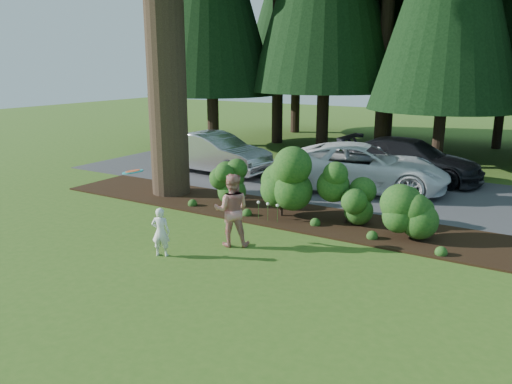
{
  "coord_description": "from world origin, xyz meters",
  "views": [
    {
      "loc": [
        6.21,
        -8.98,
        4.24
      ],
      "look_at": [
        0.31,
        0.76,
        1.3
      ],
      "focal_mm": 35.0,
      "sensor_mm": 36.0,
      "label": 1
    }
  ],
  "objects_px": {
    "car_silver_wagon": "(214,153)",
    "car_dark_suv": "(410,159)",
    "car_white_suv": "(362,167)",
    "adult": "(232,210)",
    "frisbee": "(133,172)",
    "child": "(161,232)"
  },
  "relations": [
    {
      "from": "car_silver_wagon",
      "to": "car_white_suv",
      "type": "bearing_deg",
      "value": -84.27
    },
    {
      "from": "car_silver_wagon",
      "to": "car_dark_suv",
      "type": "relative_size",
      "value": 0.92
    },
    {
      "from": "frisbee",
      "to": "car_silver_wagon",
      "type": "bearing_deg",
      "value": 112.64
    },
    {
      "from": "child",
      "to": "car_dark_suv",
      "type": "bearing_deg",
      "value": -129.33
    },
    {
      "from": "car_white_suv",
      "to": "adult",
      "type": "relative_size",
      "value": 3.27
    },
    {
      "from": "car_silver_wagon",
      "to": "child",
      "type": "relative_size",
      "value": 4.23
    },
    {
      "from": "child",
      "to": "frisbee",
      "type": "bearing_deg",
      "value": -40.25
    },
    {
      "from": "car_white_suv",
      "to": "child",
      "type": "bearing_deg",
      "value": 155.42
    },
    {
      "from": "car_silver_wagon",
      "to": "frisbee",
      "type": "distance_m",
      "value": 8.2
    },
    {
      "from": "car_silver_wagon",
      "to": "frisbee",
      "type": "relative_size",
      "value": 9.68
    },
    {
      "from": "car_silver_wagon",
      "to": "car_dark_suv",
      "type": "bearing_deg",
      "value": -65.14
    },
    {
      "from": "frisbee",
      "to": "car_dark_suv",
      "type": "bearing_deg",
      "value": 69.53
    },
    {
      "from": "adult",
      "to": "frisbee",
      "type": "relative_size",
      "value": 3.54
    },
    {
      "from": "car_silver_wagon",
      "to": "car_white_suv",
      "type": "xyz_separation_m",
      "value": [
        6.0,
        0.26,
        0.01
      ]
    },
    {
      "from": "car_dark_suv",
      "to": "child",
      "type": "xyz_separation_m",
      "value": [
        -2.79,
        -10.58,
        -0.22
      ]
    },
    {
      "from": "car_silver_wagon",
      "to": "frisbee",
      "type": "bearing_deg",
      "value": -154.14
    },
    {
      "from": "car_white_suv",
      "to": "child",
      "type": "height_order",
      "value": "car_white_suv"
    },
    {
      "from": "car_white_suv",
      "to": "car_dark_suv",
      "type": "xyz_separation_m",
      "value": [
        0.98,
        2.51,
        -0.04
      ]
    },
    {
      "from": "car_silver_wagon",
      "to": "adult",
      "type": "height_order",
      "value": "adult"
    },
    {
      "from": "child",
      "to": "adult",
      "type": "height_order",
      "value": "adult"
    },
    {
      "from": "frisbee",
      "to": "car_white_suv",
      "type": "bearing_deg",
      "value": 69.83
    },
    {
      "from": "car_silver_wagon",
      "to": "car_dark_suv",
      "type": "distance_m",
      "value": 7.51
    }
  ]
}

